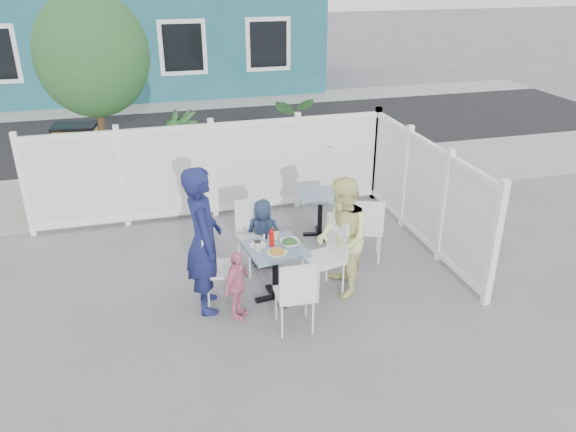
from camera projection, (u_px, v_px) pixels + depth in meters
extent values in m
plane|color=slate|center=(235.00, 288.00, 7.47)|extent=(80.00, 80.00, 0.00)
cube|color=gray|center=(200.00, 186.00, 10.80)|extent=(24.00, 2.60, 0.01)
cube|color=black|center=(181.00, 134.00, 14.05)|extent=(24.00, 5.00, 0.01)
cube|color=gray|center=(171.00, 105.00, 16.76)|extent=(24.00, 1.60, 0.01)
cube|color=black|center=(57.00, 52.00, 15.75)|extent=(1.20, 0.04, 1.40)
cube|color=black|center=(200.00, 47.00, 16.70)|extent=(1.20, 0.04, 1.40)
cube|color=white|center=(213.00, 170.00, 9.26)|extent=(5.80, 0.04, 1.40)
cube|color=white|center=(211.00, 126.00, 8.95)|extent=(5.86, 0.08, 0.08)
cube|color=white|center=(216.00, 212.00, 9.58)|extent=(5.86, 0.08, 0.12)
cube|color=white|center=(424.00, 192.00, 8.37)|extent=(0.04, 3.60, 1.40)
cube|color=white|center=(429.00, 144.00, 8.06)|extent=(0.08, 3.66, 0.08)
cube|color=white|center=(419.00, 237.00, 8.69)|extent=(0.08, 3.66, 0.12)
cylinder|color=#382316|center=(104.00, 140.00, 9.48)|extent=(0.12, 0.12, 2.40)
ellipsoid|color=#1D4728|center=(92.00, 55.00, 8.90)|extent=(1.80, 1.62, 1.98)
cube|color=yellow|center=(80.00, 162.00, 10.21)|extent=(0.74, 0.57, 1.26)
imported|color=#1D4728|center=(177.00, 159.00, 9.75)|extent=(1.26, 1.26, 1.65)
imported|color=#1D4728|center=(309.00, 151.00, 10.23)|extent=(1.66, 1.51, 1.61)
cube|color=slate|center=(275.00, 249.00, 6.96)|extent=(0.79, 0.79, 0.04)
cylinder|color=black|center=(275.00, 274.00, 7.11)|extent=(0.08, 0.08, 0.68)
cube|color=black|center=(276.00, 296.00, 7.25)|extent=(0.55, 0.15, 0.04)
cube|color=black|center=(276.00, 296.00, 7.25)|extent=(0.15, 0.55, 0.04)
cube|color=slate|center=(320.00, 195.00, 8.62)|extent=(0.76, 0.76, 0.04)
cylinder|color=black|center=(320.00, 215.00, 8.77)|extent=(0.08, 0.08, 0.65)
cube|color=black|center=(319.00, 234.00, 8.90)|extent=(0.53, 0.16, 0.04)
cube|color=black|center=(319.00, 234.00, 8.90)|extent=(0.16, 0.53, 0.04)
cube|color=white|center=(223.00, 269.00, 6.95)|extent=(0.51, 0.53, 0.04)
cube|color=white|center=(205.00, 250.00, 6.82)|extent=(0.11, 0.46, 0.49)
cylinder|color=white|center=(238.00, 277.00, 7.25)|extent=(0.03, 0.03, 0.49)
cylinder|color=white|center=(239.00, 293.00, 6.89)|extent=(0.03, 0.03, 0.49)
cylinder|color=white|center=(209.00, 278.00, 7.22)|extent=(0.03, 0.03, 0.49)
cylinder|color=white|center=(209.00, 295.00, 6.86)|extent=(0.03, 0.03, 0.49)
cube|color=white|center=(323.00, 259.00, 7.18)|extent=(0.53, 0.55, 0.04)
cube|color=white|center=(337.00, 236.00, 7.15)|extent=(0.14, 0.46, 0.49)
cylinder|color=white|center=(318.00, 286.00, 7.04)|extent=(0.03, 0.03, 0.49)
cylinder|color=white|center=(303.00, 272.00, 7.36)|extent=(0.03, 0.03, 0.49)
cylinder|color=white|center=(343.00, 279.00, 7.21)|extent=(0.03, 0.03, 0.49)
cylinder|color=white|center=(327.00, 265.00, 7.52)|extent=(0.03, 0.03, 0.49)
cube|color=white|center=(257.00, 238.00, 7.73)|extent=(0.53, 0.52, 0.04)
cube|color=white|center=(250.00, 215.00, 7.78)|extent=(0.45, 0.13, 0.49)
cylinder|color=white|center=(276.00, 256.00, 7.76)|extent=(0.03, 0.03, 0.49)
cylinder|color=white|center=(250.00, 263.00, 7.60)|extent=(0.03, 0.03, 0.49)
cylinder|color=white|center=(264.00, 245.00, 8.06)|extent=(0.03, 0.03, 0.49)
cylinder|color=white|center=(239.00, 251.00, 7.89)|extent=(0.03, 0.03, 0.49)
cube|color=white|center=(294.00, 294.00, 6.49)|extent=(0.45, 0.43, 0.04)
cube|color=white|center=(298.00, 284.00, 6.21)|extent=(0.43, 0.05, 0.46)
cylinder|color=white|center=(276.00, 304.00, 6.70)|extent=(0.02, 0.02, 0.46)
cylinder|color=white|center=(306.00, 301.00, 6.78)|extent=(0.02, 0.02, 0.46)
cylinder|color=white|center=(282.00, 321.00, 6.40)|extent=(0.02, 0.02, 0.46)
cylinder|color=white|center=(313.00, 317.00, 6.47)|extent=(0.02, 0.02, 0.46)
cube|color=white|center=(366.00, 228.00, 8.03)|extent=(0.56, 0.55, 0.04)
cube|color=white|center=(368.00, 218.00, 7.74)|extent=(0.43, 0.18, 0.48)
cylinder|color=white|center=(352.00, 237.00, 8.31)|extent=(0.03, 0.03, 0.48)
cylinder|color=white|center=(378.00, 238.00, 8.28)|extent=(0.03, 0.03, 0.48)
cylinder|color=white|center=(352.00, 248.00, 7.98)|extent=(0.03, 0.03, 0.48)
cylinder|color=white|center=(379.00, 250.00, 7.95)|extent=(0.03, 0.03, 0.48)
imported|color=#161B4C|center=(203.00, 240.00, 6.70)|extent=(0.46, 0.69, 1.86)
imported|color=#E0EB44|center=(342.00, 238.00, 7.07)|extent=(0.65, 0.81, 1.57)
imported|color=#1D2D48|center=(263.00, 233.00, 7.84)|extent=(0.56, 0.46, 0.99)
imported|color=pink|center=(237.00, 286.00, 6.69)|extent=(0.49, 0.54, 0.88)
cylinder|color=white|center=(277.00, 252.00, 6.81)|extent=(0.25, 0.25, 0.02)
cylinder|color=white|center=(258.00, 245.00, 6.98)|extent=(0.20, 0.20, 0.01)
imported|color=white|center=(290.00, 243.00, 6.98)|extent=(0.25, 0.25, 0.06)
cylinder|color=beige|center=(258.00, 246.00, 6.84)|extent=(0.08, 0.08, 0.12)
cylinder|color=beige|center=(276.00, 234.00, 7.14)|extent=(0.08, 0.08, 0.12)
cylinder|color=#C50A07|center=(272.00, 239.00, 6.94)|extent=(0.06, 0.06, 0.20)
cylinder|color=white|center=(264.00, 237.00, 7.14)|extent=(0.03, 0.03, 0.07)
cylinder|color=black|center=(266.00, 236.00, 7.15)|extent=(0.03, 0.03, 0.06)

